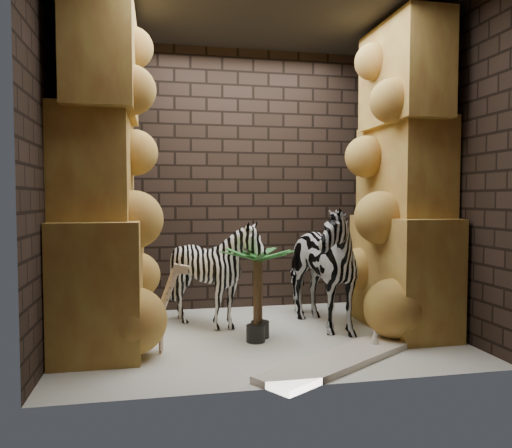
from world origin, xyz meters
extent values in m
plane|color=silver|center=(0.00, 0.00, 0.00)|extent=(3.50, 3.50, 0.00)
plane|color=#2B2826|center=(0.00, 0.00, 3.00)|extent=(3.50, 3.50, 0.00)
plane|color=black|center=(0.00, 1.25, 1.50)|extent=(3.50, 0.00, 3.50)
plane|color=black|center=(0.00, -1.25, 1.50)|extent=(3.50, 0.00, 3.50)
plane|color=black|center=(-1.75, 0.00, 1.50)|extent=(0.00, 3.00, 3.00)
plane|color=black|center=(1.75, 0.00, 1.50)|extent=(0.00, 3.00, 3.00)
imported|color=white|center=(0.59, 0.21, 0.71)|extent=(0.87, 1.31, 1.42)
imported|color=white|center=(-0.37, 0.38, 0.49)|extent=(0.88, 1.09, 0.97)
cube|color=#F1E4CE|center=(0.43, -0.87, 0.03)|extent=(1.47, 1.13, 0.05)
camera|label=1|loc=(-0.92, -4.41, 1.28)|focal=34.54mm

